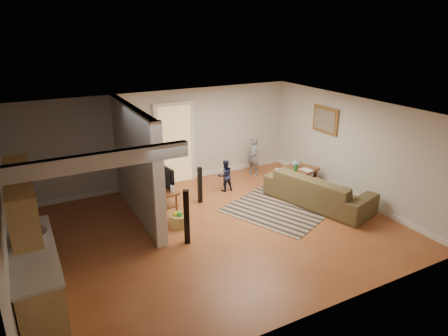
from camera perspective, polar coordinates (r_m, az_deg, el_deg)
The scene contains 11 objects.
ground at distance 8.52m, azimuth -1.31°, elevation -8.82°, with size 7.50×7.50×0.00m, color brown.
room_shell at distance 7.91m, azimuth -9.70°, elevation 0.16°, with size 7.54×6.02×2.52m.
area_rug at distance 9.87m, azimuth 9.23°, elevation -4.81°, with size 2.94×2.15×0.01m, color black.
sofa at distance 9.92m, azimuth 13.15°, elevation -5.01°, with size 2.57×1.01×0.75m, color #3E351F.
coffee_table at distance 10.53m, azimuth 9.90°, elevation -0.90°, with size 1.49×1.14×0.78m.
tv_console at distance 8.99m, azimuth -8.99°, elevation -3.07°, with size 0.55×1.13×0.93m.
speaker_left at distance 7.84m, azimuth -5.36°, elevation -6.98°, with size 0.11×0.11×1.12m, color black.
speaker_right at distance 9.58m, azimuth -3.47°, elevation -2.43°, with size 0.09×0.09×0.91m, color black.
toy_basket at distance 8.65m, azimuth -6.44°, elevation -7.34°, with size 0.41×0.41×0.37m.
child at distance 11.49m, azimuth 4.18°, elevation -0.97°, with size 0.41×0.27×1.11m, color slate.
toddler at distance 10.41m, azimuth 0.15°, elevation -3.22°, with size 0.40×0.31×0.83m, color #1B1E3A.
Camera 1 is at (-3.33, -6.68, 4.11)m, focal length 32.00 mm.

